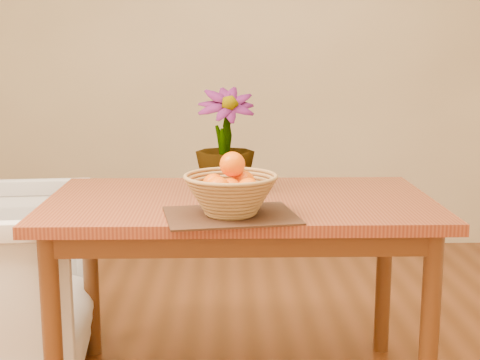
{
  "coord_description": "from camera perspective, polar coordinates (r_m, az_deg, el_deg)",
  "views": [
    {
      "loc": [
        -0.06,
        -2.08,
        1.27
      ],
      "look_at": [
        -0.01,
        0.02,
        0.87
      ],
      "focal_mm": 50.0,
      "sensor_mm": 36.0,
      "label": 1
    }
  ],
  "objects": [
    {
      "name": "orange_pile",
      "position": [
        2.14,
        -0.77,
        -0.22
      ],
      "size": [
        0.19,
        0.19,
        0.15
      ],
      "rotation": [
        0.0,
        0.0,
        0.32
      ],
      "color": "#FF6B04",
      "rests_on": "wicker_basket"
    },
    {
      "name": "table",
      "position": [
        2.45,
        -0.02,
        -3.54
      ],
      "size": [
        1.4,
        0.8,
        0.75
      ],
      "color": "brown",
      "rests_on": "floor"
    },
    {
      "name": "placemat",
      "position": [
        2.16,
        -0.79,
        -3.05
      ],
      "size": [
        0.46,
        0.38,
        0.01
      ],
      "primitive_type": "cube",
      "rotation": [
        0.0,
        0.0,
        0.17
      ],
      "color": "#391F14",
      "rests_on": "table"
    },
    {
      "name": "wall_back",
      "position": [
        4.33,
        -0.63,
        11.91
      ],
      "size": [
        4.0,
        0.02,
        2.7
      ],
      "primitive_type": "cube",
      "color": "#F4E2BA",
      "rests_on": "floor"
    },
    {
      "name": "potted_plant",
      "position": [
        2.49,
        -1.28,
        3.34
      ],
      "size": [
        0.24,
        0.24,
        0.39
      ],
      "primitive_type": "imported",
      "rotation": [
        0.0,
        0.0,
        0.11
      ],
      "color": "#184012",
      "rests_on": "table"
    },
    {
      "name": "wicker_basket",
      "position": [
        2.15,
        -0.8,
        -1.38
      ],
      "size": [
        0.3,
        0.3,
        0.12
      ],
      "color": "#A48044",
      "rests_on": "placemat"
    }
  ]
}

